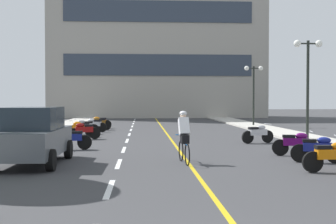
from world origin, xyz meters
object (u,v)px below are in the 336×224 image
at_px(street_lamp_mid, 308,66).
at_px(motorcycle_7, 84,130).
at_px(motorcycle_5, 71,138).
at_px(motorcycle_12, 99,122).
at_px(motorcycle_8, 80,128).
at_px(motorcycle_10, 94,125).
at_px(motorcycle_6, 258,133).
at_px(cyclist_rider, 184,136).
at_px(motorcycle_3, 318,148).
at_px(motorcycle_9, 84,126).
at_px(motorcycle_2, 332,156).
at_px(motorcycle_11, 98,123).
at_px(parked_car_near, 33,136).
at_px(street_lamp_far, 254,81).
at_px(motorcycle_4, 296,143).

distance_m(street_lamp_mid, motorcycle_7, 11.87).
xyz_separation_m(motorcycle_5, motorcycle_12, (-0.12, 13.39, 0.00)).
relative_size(motorcycle_7, motorcycle_8, 0.97).
bearing_deg(motorcycle_10, motorcycle_6, -42.56).
bearing_deg(motorcycle_5, cyclist_rider, -43.57).
xyz_separation_m(street_lamp_mid, motorcycle_7, (-11.34, 1.25, -3.28)).
distance_m(street_lamp_mid, motorcycle_6, 4.50).
bearing_deg(motorcycle_10, street_lamp_mid, -30.27).
distance_m(motorcycle_3, motorcycle_6, 6.59).
bearing_deg(motorcycle_7, motorcycle_9, 96.98).
height_order(street_lamp_mid, motorcycle_9, street_lamp_mid).
bearing_deg(motorcycle_2, motorcycle_5, 143.50).
bearing_deg(motorcycle_11, motorcycle_5, -89.87).
relative_size(motorcycle_11, cyclist_rider, 0.96).
relative_size(parked_car_near, motorcycle_7, 2.54).
bearing_deg(motorcycle_3, street_lamp_far, 81.61).
bearing_deg(motorcycle_12, motorcycle_10, -90.29).
height_order(street_lamp_far, motorcycle_6, street_lamp_far).
distance_m(motorcycle_2, motorcycle_10, 18.32).
height_order(motorcycle_2, cyclist_rider, cyclist_rider).
xyz_separation_m(motorcycle_5, motorcycle_10, (-0.13, 10.13, 0.00)).
xyz_separation_m(street_lamp_mid, motorcycle_12, (-11.38, 9.91, -3.28)).
relative_size(motorcycle_2, motorcycle_6, 1.03).
xyz_separation_m(motorcycle_2, motorcycle_9, (-8.81, 14.43, 0.00)).
height_order(motorcycle_5, motorcycle_12, same).
bearing_deg(street_lamp_mid, parked_car_near, -147.31).
bearing_deg(motorcycle_10, motorcycle_9, -101.85).
distance_m(motorcycle_4, motorcycle_10, 15.34).
relative_size(motorcycle_5, motorcycle_11, 1.01).
height_order(street_lamp_far, motorcycle_12, street_lamp_far).
xyz_separation_m(motorcycle_6, motorcycle_9, (-8.93, 6.01, 0.00)).
height_order(street_lamp_far, motorcycle_11, street_lamp_far).
bearing_deg(motorcycle_2, motorcycle_9, 121.40).
height_order(street_lamp_far, motorcycle_7, street_lamp_far).
relative_size(motorcycle_4, motorcycle_9, 0.99).
bearing_deg(street_lamp_far, motorcycle_2, -98.57).
distance_m(street_lamp_far, motorcycle_3, 20.03).
bearing_deg(motorcycle_12, motorcycle_4, -61.40).
bearing_deg(motorcycle_3, street_lamp_mid, 71.34).
relative_size(street_lamp_mid, cyclist_rider, 2.80).
bearing_deg(motorcycle_12, motorcycle_3, -63.70).
relative_size(motorcycle_3, motorcycle_5, 0.97).
relative_size(motorcycle_10, motorcycle_11, 0.98).
height_order(motorcycle_6, cyclist_rider, cyclist_rider).
bearing_deg(motorcycle_8, parked_car_near, -90.25).
bearing_deg(motorcycle_6, parked_car_near, -144.54).
bearing_deg(motorcycle_5, motorcycle_6, 15.19).
relative_size(street_lamp_mid, motorcycle_8, 2.90).
bearing_deg(cyclist_rider, motorcycle_10, 107.27).
distance_m(street_lamp_far, motorcycle_10, 13.09).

